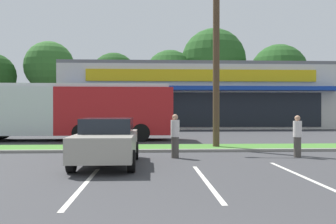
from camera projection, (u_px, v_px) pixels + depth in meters
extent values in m
cube|color=#427A2D|center=(167.00, 148.00, 17.06)|extent=(56.00, 2.20, 0.12)
cube|color=gray|center=(168.00, 151.00, 15.84)|extent=(56.00, 0.24, 0.12)
cube|color=silver|center=(84.00, 185.00, 8.95)|extent=(0.12, 4.80, 0.01)
cube|color=silver|center=(206.00, 181.00, 9.44)|extent=(0.12, 4.80, 0.01)
cube|color=silver|center=(300.00, 175.00, 10.27)|extent=(0.12, 4.80, 0.01)
cube|color=beige|center=(194.00, 99.00, 39.44)|extent=(25.53, 12.28, 5.85)
cube|color=black|center=(202.00, 110.00, 33.28)|extent=(21.45, 0.08, 3.04)
cube|color=#14389E|center=(203.00, 88.00, 32.61)|extent=(24.00, 1.40, 0.35)
cube|color=gold|center=(202.00, 75.00, 33.22)|extent=(20.43, 0.16, 1.05)
cube|color=slate|center=(194.00, 69.00, 39.42)|extent=(25.53, 12.28, 0.30)
cylinder|color=#473323|center=(49.00, 104.00, 48.76)|extent=(0.44, 0.44, 5.00)
sphere|color=#2D6026|center=(49.00, 66.00, 48.72)|extent=(6.40, 6.40, 6.40)
cylinder|color=#473323|center=(114.00, 108.00, 49.73)|extent=(0.44, 0.44, 3.93)
sphere|color=#1E4719|center=(114.00, 76.00, 49.70)|extent=(6.10, 6.10, 6.10)
cylinder|color=#473323|center=(170.00, 109.00, 49.09)|extent=(0.44, 0.44, 3.75)
sphere|color=#23511E|center=(170.00, 75.00, 49.06)|extent=(6.60, 6.60, 6.60)
cylinder|color=#473323|center=(214.00, 104.00, 49.35)|extent=(0.44, 0.44, 5.05)
sphere|color=#23511E|center=(214.00, 61.00, 49.31)|extent=(8.36, 8.36, 8.36)
cylinder|color=#473323|center=(279.00, 109.00, 47.78)|extent=(0.44, 0.44, 3.71)
sphere|color=#23511E|center=(279.00, 73.00, 47.74)|extent=(7.22, 7.22, 7.22)
cylinder|color=#4C3826|center=(216.00, 38.00, 17.06)|extent=(0.30, 0.30, 10.09)
cube|color=#AD191E|center=(116.00, 111.00, 22.05)|extent=(6.63, 2.64, 2.70)
cube|color=silver|center=(11.00, 111.00, 21.67)|extent=(5.43, 2.63, 2.70)
cube|color=silver|center=(69.00, 86.00, 21.87)|extent=(11.55, 2.46, 0.20)
cube|color=black|center=(73.00, 103.00, 23.18)|extent=(11.04, 0.21, 1.19)
cylinder|color=black|center=(2.00, 131.00, 22.80)|extent=(1.00, 0.31, 1.00)
cylinder|color=black|center=(81.00, 133.00, 20.77)|extent=(1.00, 0.31, 1.00)
cylinder|color=black|center=(88.00, 130.00, 23.11)|extent=(1.00, 0.31, 1.00)
cylinder|color=black|center=(141.00, 133.00, 20.98)|extent=(1.00, 0.31, 1.00)
cylinder|color=black|center=(141.00, 130.00, 23.32)|extent=(1.00, 0.31, 1.00)
cube|color=navy|center=(108.00, 125.00, 28.03)|extent=(4.25, 1.77, 0.68)
cube|color=black|center=(105.00, 117.00, 28.02)|extent=(1.91, 1.56, 0.47)
cylinder|color=black|center=(126.00, 129.00, 28.94)|extent=(0.64, 0.22, 0.64)
cylinder|color=black|center=(125.00, 130.00, 27.26)|extent=(0.64, 0.22, 0.64)
cylinder|color=black|center=(92.00, 129.00, 28.81)|extent=(0.64, 0.22, 0.64)
cylinder|color=black|center=(88.00, 130.00, 27.13)|extent=(0.64, 0.22, 0.64)
cube|color=#0C3F1E|center=(33.00, 125.00, 28.48)|extent=(4.78, 1.82, 0.66)
cube|color=black|center=(30.00, 117.00, 28.46)|extent=(2.15, 1.60, 0.52)
cylinder|color=black|center=(55.00, 128.00, 29.42)|extent=(0.64, 0.22, 0.64)
cylinder|color=black|center=(50.00, 129.00, 27.69)|extent=(0.64, 0.22, 0.64)
cylinder|color=black|center=(17.00, 128.00, 29.27)|extent=(0.64, 0.22, 0.64)
cylinder|color=black|center=(9.00, 130.00, 27.55)|extent=(0.64, 0.22, 0.64)
cube|color=#9E998C|center=(107.00, 144.00, 12.10)|extent=(1.80, 4.38, 0.72)
cube|color=black|center=(108.00, 125.00, 12.31)|extent=(1.58, 1.97, 0.47)
cylinder|color=black|center=(131.00, 161.00, 10.79)|extent=(0.22, 0.64, 0.64)
cylinder|color=black|center=(71.00, 161.00, 10.70)|extent=(0.22, 0.64, 0.64)
cylinder|color=black|center=(135.00, 151.00, 13.50)|extent=(0.22, 0.64, 0.64)
cylinder|color=black|center=(87.00, 151.00, 13.42)|extent=(0.22, 0.64, 0.64)
cylinder|color=#47423D|center=(297.00, 147.00, 14.15)|extent=(0.27, 0.27, 0.76)
cylinder|color=silver|center=(297.00, 129.00, 14.15)|extent=(0.32, 0.32, 0.60)
sphere|color=tan|center=(297.00, 118.00, 14.15)|extent=(0.21, 0.21, 0.21)
cylinder|color=#47423D|center=(175.00, 147.00, 13.95)|extent=(0.28, 0.28, 0.78)
cylinder|color=silver|center=(175.00, 128.00, 13.95)|extent=(0.33, 0.33, 0.62)
sphere|color=tan|center=(175.00, 117.00, 13.94)|extent=(0.22, 0.22, 0.22)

